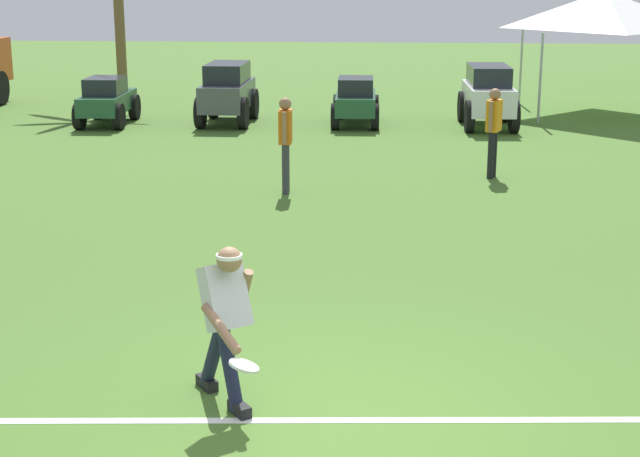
% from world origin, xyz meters
% --- Properties ---
extents(ground_plane, '(80.00, 80.00, 0.00)m').
position_xyz_m(ground_plane, '(0.00, 0.00, 0.00)').
color(ground_plane, '#466E29').
extents(field_line_paint, '(26.15, 1.96, 0.01)m').
position_xyz_m(field_line_paint, '(0.00, -0.01, 0.00)').
color(field_line_paint, white).
rests_on(field_line_paint, ground_plane).
extents(frisbee_thrower, '(0.60, 1.05, 1.42)m').
position_xyz_m(frisbee_thrower, '(-0.92, 0.23, 0.80)').
color(frisbee_thrower, '#191E38').
rests_on(frisbee_thrower, ground_plane).
extents(frisbee_in_flight, '(0.29, 0.29, 0.10)m').
position_xyz_m(frisbee_in_flight, '(-0.67, -0.46, 0.66)').
color(frisbee_in_flight, white).
extents(teammate_near_sideline, '(0.21, 0.49, 1.56)m').
position_xyz_m(teammate_near_sideline, '(-1.22, 8.20, 0.94)').
color(teammate_near_sideline, '#33333D').
rests_on(teammate_near_sideline, ground_plane).
extents(teammate_deep, '(0.31, 0.48, 1.56)m').
position_xyz_m(teammate_deep, '(2.26, 9.63, 0.94)').
color(teammate_deep, black).
rests_on(teammate_deep, ground_plane).
extents(parked_car_slot_a, '(1.12, 2.22, 1.10)m').
position_xyz_m(parked_car_slot_a, '(-6.06, 14.96, 0.56)').
color(parked_car_slot_a, '#235133').
rests_on(parked_car_slot_a, ground_plane).
extents(parked_car_slot_b, '(1.20, 2.37, 1.40)m').
position_xyz_m(parked_car_slot_b, '(-3.30, 15.32, 0.74)').
color(parked_car_slot_b, '#474C51').
rests_on(parked_car_slot_b, ground_plane).
extents(parked_car_slot_c, '(1.12, 2.21, 1.10)m').
position_xyz_m(parked_car_slot_c, '(-0.30, 15.30, 0.56)').
color(parked_car_slot_c, '#235133').
rests_on(parked_car_slot_c, ground_plane).
extents(parked_car_slot_d, '(1.22, 2.38, 1.40)m').
position_xyz_m(parked_car_slot_d, '(2.72, 15.18, 0.74)').
color(parked_car_slot_d, silver).
rests_on(parked_car_slot_d, ground_plane).
extents(event_tent, '(3.57, 3.57, 2.99)m').
position_xyz_m(event_tent, '(5.66, 17.41, 2.54)').
color(event_tent, '#B2B5BA').
rests_on(event_tent, ground_plane).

